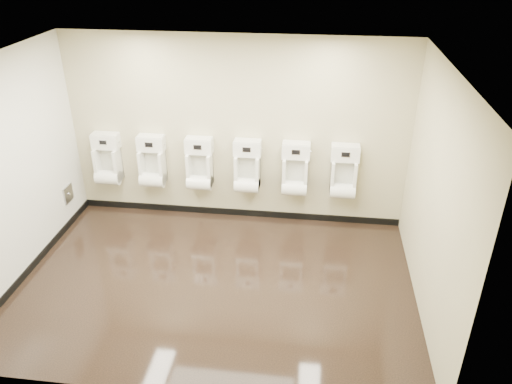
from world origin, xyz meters
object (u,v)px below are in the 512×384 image
urinal_0 (108,162)px  urinal_3 (247,170)px  urinal_2 (200,167)px  urinal_4 (295,173)px  access_panel (68,194)px  urinal_1 (152,165)px  urinal_5 (343,175)px

urinal_0 → urinal_3: same height
urinal_0 → urinal_2: bearing=0.0°
urinal_2 → urinal_4: bearing=0.0°
access_panel → urinal_0: urinal_0 is taller
urinal_1 → urinal_4: 2.16m
access_panel → urinal_2: 2.02m
access_panel → urinal_3: size_ratio=0.32×
urinal_4 → urinal_5: 0.70m
urinal_1 → urinal_5: 2.86m
access_panel → urinal_0: bearing=39.1°
urinal_1 → urinal_3: size_ratio=1.00×
urinal_4 → urinal_2: bearing=180.0°
urinal_3 → urinal_4: (0.71, 0.00, 0.00)m
urinal_2 → urinal_5: size_ratio=1.00×
urinal_0 → urinal_5: size_ratio=1.00×
access_panel → urinal_4: bearing=7.0°
urinal_1 → urinal_5: same height
urinal_2 → urinal_4: (1.43, 0.00, 0.00)m
access_panel → urinal_2: (1.94, 0.41, 0.36)m
urinal_3 → urinal_1: bearing=180.0°
urinal_0 → urinal_3: 2.16m
access_panel → urinal_4: size_ratio=0.32×
access_panel → urinal_4: 3.42m
access_panel → urinal_0: (0.51, 0.41, 0.36)m
urinal_1 → access_panel: bearing=-161.2°
urinal_0 → urinal_5: 3.57m
access_panel → urinal_2: bearing=12.0°
urinal_2 → urinal_1: bearing=180.0°
urinal_0 → urinal_1: same height
access_panel → urinal_5: urinal_5 is taller
urinal_1 → urinal_3: (1.45, 0.00, 0.00)m
urinal_3 → urinal_5: same height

